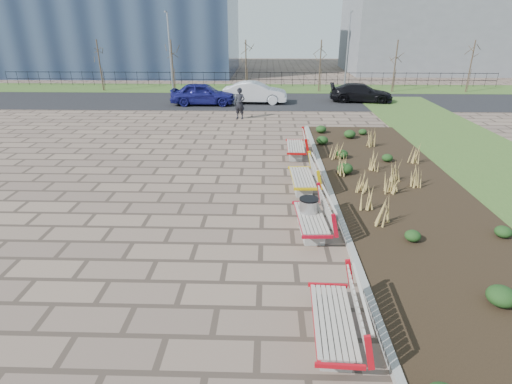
{
  "coord_description": "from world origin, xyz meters",
  "views": [
    {
      "loc": [
        1.8,
        -7.27,
        5.27
      ],
      "look_at": [
        1.5,
        3.0,
        0.9
      ],
      "focal_mm": 28.0,
      "sensor_mm": 36.0,
      "label": 1
    }
  ],
  "objects_px": {
    "bench_b": "(311,215)",
    "car_silver": "(255,93)",
    "bench_a": "(333,317)",
    "lamp_west": "(170,53)",
    "lamp_east": "(347,54)",
    "pedestrian": "(240,103)",
    "car_black": "(361,93)",
    "litter_bin": "(308,213)",
    "car_blue": "(203,94)",
    "bench_d": "(295,145)",
    "bench_c": "(302,175)"
  },
  "relations": [
    {
      "from": "bench_b",
      "to": "car_silver",
      "type": "height_order",
      "value": "car_silver"
    },
    {
      "from": "bench_a",
      "to": "car_silver",
      "type": "xyz_separation_m",
      "value": [
        -2.09,
        22.86,
        0.25
      ]
    },
    {
      "from": "lamp_west",
      "to": "lamp_east",
      "type": "bearing_deg",
      "value": 0.0
    },
    {
      "from": "pedestrian",
      "to": "car_black",
      "type": "xyz_separation_m",
      "value": [
        8.3,
        5.64,
        -0.24
      ]
    },
    {
      "from": "pedestrian",
      "to": "car_silver",
      "type": "height_order",
      "value": "pedestrian"
    },
    {
      "from": "bench_a",
      "to": "litter_bin",
      "type": "relative_size",
      "value": 2.48
    },
    {
      "from": "car_blue",
      "to": "car_silver",
      "type": "relative_size",
      "value": 0.99
    },
    {
      "from": "litter_bin",
      "to": "lamp_west",
      "type": "height_order",
      "value": "lamp_west"
    },
    {
      "from": "bench_a",
      "to": "bench_d",
      "type": "xyz_separation_m",
      "value": [
        0.0,
        10.75,
        0.0
      ]
    },
    {
      "from": "car_black",
      "to": "lamp_east",
      "type": "relative_size",
      "value": 0.74
    },
    {
      "from": "bench_a",
      "to": "pedestrian",
      "type": "bearing_deg",
      "value": 101.45
    },
    {
      "from": "pedestrian",
      "to": "bench_b",
      "type": "bearing_deg",
      "value": -57.45
    },
    {
      "from": "car_silver",
      "to": "lamp_east",
      "type": "xyz_separation_m",
      "value": [
        7.09,
        4.78,
        2.29
      ]
    },
    {
      "from": "lamp_west",
      "to": "bench_b",
      "type": "bearing_deg",
      "value": -69.15
    },
    {
      "from": "pedestrian",
      "to": "litter_bin",
      "type": "bearing_deg",
      "value": -57.38
    },
    {
      "from": "car_blue",
      "to": "car_silver",
      "type": "xyz_separation_m",
      "value": [
        3.58,
        0.75,
        -0.01
      ]
    },
    {
      "from": "bench_d",
      "to": "lamp_west",
      "type": "xyz_separation_m",
      "value": [
        -9.0,
        16.89,
        2.54
      ]
    },
    {
      "from": "bench_b",
      "to": "bench_c",
      "type": "xyz_separation_m",
      "value": [
        0.0,
        3.06,
        0.0
      ]
    },
    {
      "from": "bench_d",
      "to": "litter_bin",
      "type": "bearing_deg",
      "value": -89.3
    },
    {
      "from": "pedestrian",
      "to": "car_silver",
      "type": "xyz_separation_m",
      "value": [
        0.76,
        4.95,
        -0.15
      ]
    },
    {
      "from": "bench_a",
      "to": "pedestrian",
      "type": "xyz_separation_m",
      "value": [
        -2.84,
        17.91,
        0.4
      ]
    },
    {
      "from": "bench_d",
      "to": "bench_a",
      "type": "bearing_deg",
      "value": -88.91
    },
    {
      "from": "bench_c",
      "to": "car_silver",
      "type": "distance_m",
      "value": 15.93
    },
    {
      "from": "car_blue",
      "to": "lamp_west",
      "type": "xyz_separation_m",
      "value": [
        -3.34,
        5.53,
        2.27
      ]
    },
    {
      "from": "bench_b",
      "to": "lamp_east",
      "type": "relative_size",
      "value": 0.35
    },
    {
      "from": "bench_a",
      "to": "lamp_east",
      "type": "relative_size",
      "value": 0.35
    },
    {
      "from": "bench_a",
      "to": "lamp_west",
      "type": "relative_size",
      "value": 0.35
    },
    {
      "from": "car_blue",
      "to": "car_silver",
      "type": "height_order",
      "value": "car_blue"
    },
    {
      "from": "litter_bin",
      "to": "lamp_west",
      "type": "relative_size",
      "value": 0.14
    },
    {
      "from": "car_silver",
      "to": "lamp_west",
      "type": "height_order",
      "value": "lamp_west"
    },
    {
      "from": "lamp_east",
      "to": "litter_bin",
      "type": "bearing_deg",
      "value": -102.2
    },
    {
      "from": "pedestrian",
      "to": "lamp_east",
      "type": "distance_m",
      "value": 12.68
    },
    {
      "from": "bench_b",
      "to": "car_silver",
      "type": "relative_size",
      "value": 0.47
    },
    {
      "from": "bench_d",
      "to": "car_silver",
      "type": "relative_size",
      "value": 0.47
    },
    {
      "from": "bench_d",
      "to": "car_black",
      "type": "xyz_separation_m",
      "value": [
        5.46,
        12.8,
        0.16
      ]
    },
    {
      "from": "lamp_west",
      "to": "car_black",
      "type": "bearing_deg",
      "value": -15.77
    },
    {
      "from": "bench_d",
      "to": "car_black",
      "type": "height_order",
      "value": "car_black"
    },
    {
      "from": "bench_c",
      "to": "car_black",
      "type": "distance_m",
      "value": 17.36
    },
    {
      "from": "lamp_west",
      "to": "lamp_east",
      "type": "height_order",
      "value": "same"
    },
    {
      "from": "pedestrian",
      "to": "lamp_east",
      "type": "height_order",
      "value": "lamp_east"
    },
    {
      "from": "pedestrian",
      "to": "car_blue",
      "type": "distance_m",
      "value": 5.06
    },
    {
      "from": "bench_b",
      "to": "car_silver",
      "type": "bearing_deg",
      "value": 92.91
    },
    {
      "from": "bench_a",
      "to": "bench_b",
      "type": "distance_m",
      "value": 4.01
    },
    {
      "from": "car_black",
      "to": "litter_bin",
      "type": "bearing_deg",
      "value": 170.88
    },
    {
      "from": "pedestrian",
      "to": "car_silver",
      "type": "bearing_deg",
      "value": 102.31
    },
    {
      "from": "bench_b",
      "to": "lamp_east",
      "type": "height_order",
      "value": "lamp_east"
    },
    {
      "from": "bench_b",
      "to": "car_black",
      "type": "distance_m",
      "value": 20.29
    },
    {
      "from": "litter_bin",
      "to": "car_silver",
      "type": "height_order",
      "value": "car_silver"
    },
    {
      "from": "bench_d",
      "to": "lamp_west",
      "type": "distance_m",
      "value": 19.3
    },
    {
      "from": "litter_bin",
      "to": "bench_c",
      "type": "bearing_deg",
      "value": 89.09
    }
  ]
}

